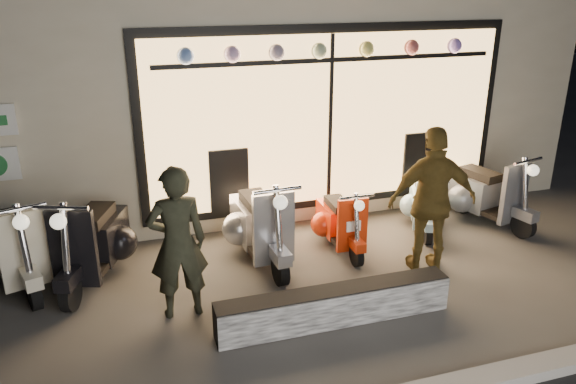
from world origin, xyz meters
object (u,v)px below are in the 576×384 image
object	(u,v)px
graffiti_barrier	(334,306)
man	(178,243)
scooter_silver	(259,223)
scooter_red	(339,220)
woman	(432,201)

from	to	relation	value
graffiti_barrier	man	bearing A→B (deg)	156.66
graffiti_barrier	man	xyz separation A→B (m)	(-1.52, 0.66, 0.65)
scooter_silver	scooter_red	bearing A→B (deg)	-4.56
graffiti_barrier	scooter_silver	distance (m)	1.82
scooter_red	man	world-z (taller)	man
scooter_silver	man	world-z (taller)	man
scooter_silver	woman	world-z (taller)	woman
scooter_silver	scooter_red	size ratio (longest dim) A/B	1.29
graffiti_barrier	scooter_red	world-z (taller)	scooter_red
woman	man	bearing A→B (deg)	13.26
graffiti_barrier	woman	world-z (taller)	woman
man	woman	xyz separation A→B (m)	(3.08, 0.10, 0.07)
graffiti_barrier	woman	xyz separation A→B (m)	(1.56, 0.75, 0.72)
graffiti_barrier	man	distance (m)	1.78
graffiti_barrier	woman	bearing A→B (deg)	25.81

